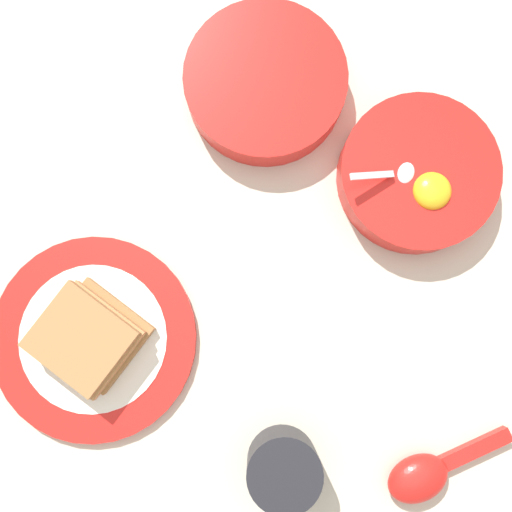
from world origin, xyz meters
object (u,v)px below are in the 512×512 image
at_px(toast_plate, 94,338).
at_px(drinking_cup, 283,469).
at_px(soup_spoon, 426,474).
at_px(toast_sandwich, 88,338).
at_px(congee_bowl, 265,83).
at_px(egg_bowl, 418,175).

relative_size(toast_plate, drinking_cup, 2.97).
bearing_deg(soup_spoon, toast_plate, -90.99).
relative_size(toast_sandwich, congee_bowl, 0.66).
height_order(egg_bowl, toast_plate, egg_bowl).
bearing_deg(toast_sandwich, egg_bowl, 137.25).
relative_size(soup_spoon, drinking_cup, 1.65).
xyz_separation_m(soup_spoon, drinking_cup, (0.04, -0.15, 0.02)).
height_order(egg_bowl, toast_sandwich, egg_bowl).
height_order(congee_bowl, drinking_cup, drinking_cup).
bearing_deg(soup_spoon, congee_bowl, -137.60).
relative_size(toast_plate, toast_sandwich, 1.88).
xyz_separation_m(egg_bowl, drinking_cup, (0.35, -0.03, 0.01)).
relative_size(toast_plate, soup_spoon, 1.80).
distance_m(egg_bowl, soup_spoon, 0.33).
xyz_separation_m(egg_bowl, toast_plate, (0.30, -0.27, -0.02)).
height_order(soup_spoon, congee_bowl, congee_bowl).
distance_m(egg_bowl, drinking_cup, 0.35).
distance_m(toast_sandwich, congee_bowl, 0.34).
bearing_deg(drinking_cup, toast_plate, -101.80).
bearing_deg(toast_plate, congee_bowl, 167.13).
xyz_separation_m(toast_sandwich, congee_bowl, (-0.33, 0.08, -0.01)).
bearing_deg(egg_bowl, drinking_cup, -5.16).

